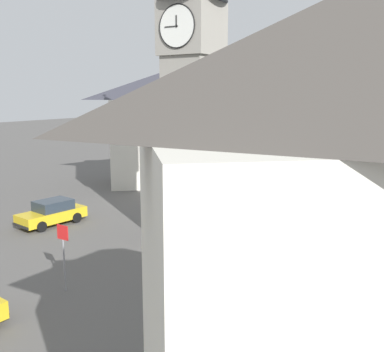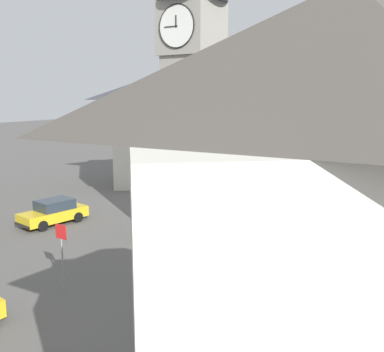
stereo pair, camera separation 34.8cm
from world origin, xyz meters
TOP-DOWN VIEW (x-y plane):
  - ground_plane at (0.00, 0.00)m, footprint 200.00×200.00m
  - clock_tower at (0.00, 0.00)m, footprint 3.58×3.58m
  - car_silver_kerb at (1.12, -9.91)m, footprint 4.44×3.43m
  - car_red_corner at (-7.37, -6.08)m, footprint 4.46×3.17m
  - car_white_side at (9.06, 1.83)m, footprint 2.22×4.31m
  - building_shop_left at (-10.71, 12.16)m, footprint 8.73×8.59m
  - building_corner_back at (10.14, -12.75)m, footprint 12.50×11.70m
  - road_sign at (1.20, 7.87)m, footprint 0.60×0.07m

SIDE VIEW (x-z plane):
  - ground_plane at x=0.00m, z-range 0.00..0.00m
  - car_silver_kerb at x=1.12m, z-range 0.00..1.53m
  - car_red_corner at x=-7.37m, z-range 0.00..1.53m
  - car_white_side at x=9.06m, z-range 0.00..1.53m
  - road_sign at x=1.20m, z-range 0.50..3.30m
  - building_shop_left at x=-10.71m, z-range 0.09..9.73m
  - building_corner_back at x=10.14m, z-range 0.10..10.19m
  - clock_tower at x=0.00m, z-range 1.46..19.22m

